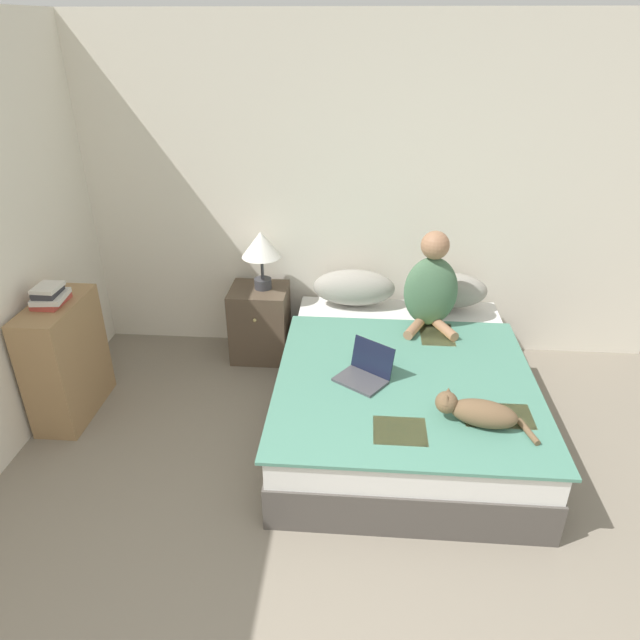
{
  "coord_description": "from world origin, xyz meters",
  "views": [
    {
      "loc": [
        0.15,
        -0.87,
        2.45
      ],
      "look_at": [
        -0.09,
        2.24,
        0.82
      ],
      "focal_mm": 32.0,
      "sensor_mm": 36.0,
      "label": 1
    }
  ],
  "objects_px": {
    "pillow_far": "(445,290)",
    "book_stack_top": "(50,296)",
    "laptop_open": "(365,372)",
    "cat_tabby": "(477,411)",
    "nightstand": "(260,323)",
    "person_sitting": "(431,287)",
    "table_lamp": "(261,247)",
    "bed": "(402,394)",
    "pillow_near": "(354,288)",
    "bookshelf": "(66,359)"
  },
  "relations": [
    {
      "from": "pillow_far",
      "to": "book_stack_top",
      "type": "xyz_separation_m",
      "value": [
        -2.64,
        -0.91,
        0.29
      ]
    },
    {
      "from": "laptop_open",
      "to": "book_stack_top",
      "type": "height_order",
      "value": "book_stack_top"
    },
    {
      "from": "cat_tabby",
      "to": "pillow_far",
      "type": "bearing_deg",
      "value": -75.35
    },
    {
      "from": "cat_tabby",
      "to": "nightstand",
      "type": "relative_size",
      "value": 0.9
    },
    {
      "from": "person_sitting",
      "to": "laptop_open",
      "type": "relative_size",
      "value": 1.84
    },
    {
      "from": "laptop_open",
      "to": "table_lamp",
      "type": "height_order",
      "value": "table_lamp"
    },
    {
      "from": "bed",
      "to": "table_lamp",
      "type": "bearing_deg",
      "value": 141.9
    },
    {
      "from": "pillow_near",
      "to": "pillow_far",
      "type": "bearing_deg",
      "value": 0.0
    },
    {
      "from": "nightstand",
      "to": "person_sitting",
      "type": "bearing_deg",
      "value": -11.07
    },
    {
      "from": "pillow_near",
      "to": "bed",
      "type": "bearing_deg",
      "value": -67.69
    },
    {
      "from": "laptop_open",
      "to": "bed",
      "type": "bearing_deg",
      "value": 73.53
    },
    {
      "from": "nightstand",
      "to": "bookshelf",
      "type": "height_order",
      "value": "bookshelf"
    },
    {
      "from": "nightstand",
      "to": "pillow_far",
      "type": "bearing_deg",
      "value": 1.74
    },
    {
      "from": "cat_tabby",
      "to": "laptop_open",
      "type": "relative_size",
      "value": 1.39
    },
    {
      "from": "person_sitting",
      "to": "bed",
      "type": "bearing_deg",
      "value": -109.69
    },
    {
      "from": "table_lamp",
      "to": "bookshelf",
      "type": "relative_size",
      "value": 0.55
    },
    {
      "from": "person_sitting",
      "to": "table_lamp",
      "type": "relative_size",
      "value": 1.54
    },
    {
      "from": "laptop_open",
      "to": "bookshelf",
      "type": "relative_size",
      "value": 0.46
    },
    {
      "from": "book_stack_top",
      "to": "bed",
      "type": "bearing_deg",
      "value": 1.19
    },
    {
      "from": "pillow_far",
      "to": "nightstand",
      "type": "bearing_deg",
      "value": -178.26
    },
    {
      "from": "bed",
      "to": "cat_tabby",
      "type": "distance_m",
      "value": 0.78
    },
    {
      "from": "person_sitting",
      "to": "nightstand",
      "type": "height_order",
      "value": "person_sitting"
    },
    {
      "from": "pillow_far",
      "to": "person_sitting",
      "type": "bearing_deg",
      "value": -116.85
    },
    {
      "from": "nightstand",
      "to": "table_lamp",
      "type": "relative_size",
      "value": 1.29
    },
    {
      "from": "person_sitting",
      "to": "laptop_open",
      "type": "xyz_separation_m",
      "value": [
        -0.46,
        -0.77,
        -0.26
      ]
    },
    {
      "from": "table_lamp",
      "to": "book_stack_top",
      "type": "relative_size",
      "value": 1.82
    },
    {
      "from": "pillow_far",
      "to": "cat_tabby",
      "type": "relative_size",
      "value": 1.18
    },
    {
      "from": "cat_tabby",
      "to": "bookshelf",
      "type": "xyz_separation_m",
      "value": [
        -2.64,
        0.57,
        -0.14
      ]
    },
    {
      "from": "pillow_near",
      "to": "book_stack_top",
      "type": "height_order",
      "value": "book_stack_top"
    },
    {
      "from": "bed",
      "to": "cat_tabby",
      "type": "bearing_deg",
      "value": -59.54
    },
    {
      "from": "pillow_near",
      "to": "bookshelf",
      "type": "distance_m",
      "value": 2.14
    },
    {
      "from": "person_sitting",
      "to": "cat_tabby",
      "type": "xyz_separation_m",
      "value": [
        0.16,
        -1.17,
        -0.22
      ]
    },
    {
      "from": "laptop_open",
      "to": "table_lamp",
      "type": "xyz_separation_m",
      "value": [
        -0.81,
        1.04,
        0.42
      ]
    },
    {
      "from": "laptop_open",
      "to": "table_lamp",
      "type": "relative_size",
      "value": 0.84
    },
    {
      "from": "pillow_far",
      "to": "nightstand",
      "type": "height_order",
      "value": "pillow_far"
    },
    {
      "from": "bed",
      "to": "laptop_open",
      "type": "relative_size",
      "value": 5.26
    },
    {
      "from": "person_sitting",
      "to": "table_lamp",
      "type": "distance_m",
      "value": 1.31
    },
    {
      "from": "pillow_near",
      "to": "book_stack_top",
      "type": "xyz_separation_m",
      "value": [
        -1.93,
        -0.91,
        0.29
      ]
    },
    {
      "from": "bed",
      "to": "nightstand",
      "type": "relative_size",
      "value": 3.42
    },
    {
      "from": "pillow_near",
      "to": "person_sitting",
      "type": "relative_size",
      "value": 0.89
    },
    {
      "from": "cat_tabby",
      "to": "bed",
      "type": "bearing_deg",
      "value": -45.05
    },
    {
      "from": "pillow_near",
      "to": "cat_tabby",
      "type": "distance_m",
      "value": 1.63
    },
    {
      "from": "bed",
      "to": "pillow_far",
      "type": "relative_size",
      "value": 3.2
    },
    {
      "from": "pillow_near",
      "to": "book_stack_top",
      "type": "bearing_deg",
      "value": -154.81
    },
    {
      "from": "pillow_near",
      "to": "bookshelf",
      "type": "bearing_deg",
      "value": -154.92
    },
    {
      "from": "bookshelf",
      "to": "laptop_open",
      "type": "bearing_deg",
      "value": -4.61
    },
    {
      "from": "pillow_far",
      "to": "laptop_open",
      "type": "xyz_separation_m",
      "value": [
        -0.61,
        -1.07,
        -0.09
      ]
    },
    {
      "from": "cat_tabby",
      "to": "table_lamp",
      "type": "height_order",
      "value": "table_lamp"
    },
    {
      "from": "nightstand",
      "to": "book_stack_top",
      "type": "bearing_deg",
      "value": -143.85
    },
    {
      "from": "person_sitting",
      "to": "bookshelf",
      "type": "height_order",
      "value": "person_sitting"
    }
  ]
}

